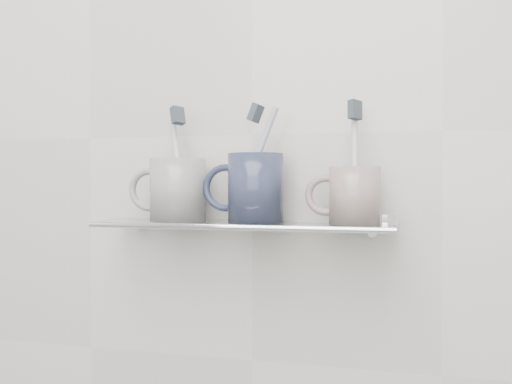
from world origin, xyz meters
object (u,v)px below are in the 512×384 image
(shelf_glass, at_px, (242,225))
(mug_right, at_px, (355,195))
(mug_center, at_px, (256,188))
(mug_left, at_px, (178,190))

(shelf_glass, xyz_separation_m, mug_right, (0.18, 0.00, 0.05))
(mug_center, bearing_deg, mug_right, -1.45)
(mug_center, distance_m, mug_right, 0.16)
(mug_center, bearing_deg, shelf_glass, -168.16)
(mug_center, bearing_deg, mug_left, 178.55)
(mug_center, relative_size, mug_right, 1.25)
(mug_left, distance_m, mug_center, 0.14)
(mug_left, xyz_separation_m, mug_right, (0.30, 0.00, -0.01))
(mug_left, bearing_deg, shelf_glass, -14.49)
(mug_left, relative_size, mug_right, 1.17)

